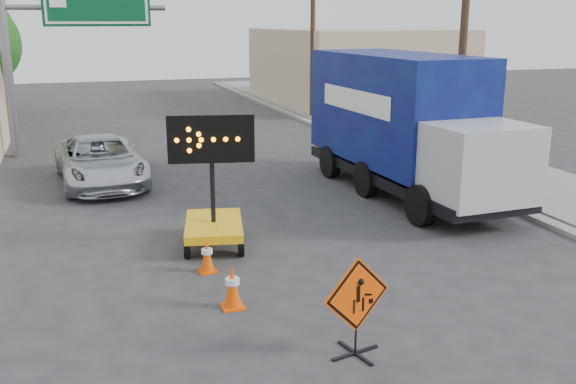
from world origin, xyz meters
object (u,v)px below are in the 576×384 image
construction_sign (357,304)px  arrow_board (214,217)px  pickup_truck (100,161)px  box_truck (405,132)px

construction_sign → arrow_board: (-1.05, 5.73, -0.18)m
arrow_board → pickup_truck: 7.29m
arrow_board → construction_sign: bearing=-67.8°
pickup_truck → box_truck: (8.71, -4.07, 1.13)m
construction_sign → pickup_truck: (-3.27, 12.67, -0.11)m
construction_sign → pickup_truck: size_ratio=0.30×
pickup_truck → arrow_board: bearing=-76.9°
pickup_truck → box_truck: size_ratio=0.62×
arrow_board → pickup_truck: bearing=119.5°
construction_sign → arrow_board: 5.82m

